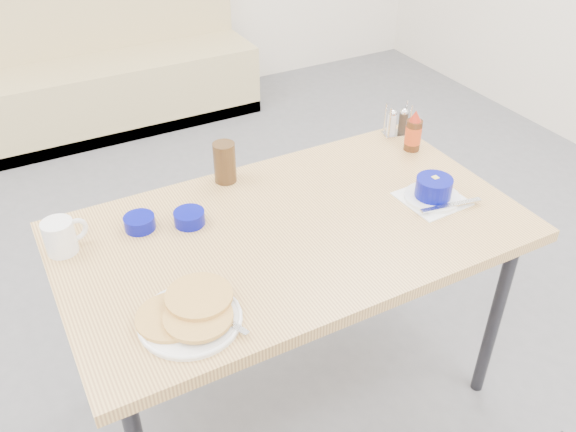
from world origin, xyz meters
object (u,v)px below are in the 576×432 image
dining_table (293,243)px  syrup_bottle (413,133)px  amber_tumbler (225,162)px  butter_bowl (189,218)px  grits_setting (433,191)px  pancake_plate (190,315)px  condiment_caddy (397,124)px  coffee_mug (61,236)px  booth_bench (103,72)px  creamer_bowl (140,223)px

dining_table → syrup_bottle: bearing=19.3°
syrup_bottle → amber_tumbler: bearing=169.7°
butter_bowl → grits_setting: bearing=-18.6°
dining_table → pancake_plate: 0.48m
amber_tumbler → condiment_caddy: size_ratio=1.16×
pancake_plate → coffee_mug: 0.49m
booth_bench → amber_tumbler: booth_bench is taller
booth_bench → butter_bowl: (-0.27, -2.37, 0.43)m
booth_bench → dining_table: booth_bench is taller
grits_setting → syrup_bottle: (0.15, 0.30, 0.03)m
condiment_caddy → syrup_bottle: syrup_bottle is taller
butter_bowl → amber_tumbler: bearing=41.9°
dining_table → grits_setting: size_ratio=6.35×
pancake_plate → amber_tumbler: (0.34, 0.56, 0.05)m
pancake_plate → creamer_bowl: (0.01, 0.44, 0.00)m
amber_tumbler → condiment_caddy: 0.71m
pancake_plate → butter_bowl: 0.42m
grits_setting → butter_bowl: bearing=161.4°
pancake_plate → amber_tumbler: size_ratio=1.86×
amber_tumbler → creamer_bowl: bearing=-159.2°
creamer_bowl → condiment_caddy: size_ratio=0.77×
butter_bowl → amber_tumbler: 0.27m
syrup_bottle → creamer_bowl: bearing=-179.8°
pancake_plate → condiment_caddy: (1.06, 0.56, 0.02)m
booth_bench → grits_setting: booth_bench is taller
booth_bench → syrup_bottle: (0.62, -2.32, 0.48)m
pancake_plate → condiment_caddy: 1.20m
coffee_mug → dining_table: bearing=-18.4°
booth_bench → coffee_mug: booth_bench is taller
amber_tumbler → booth_bench: bearing=88.1°
creamer_bowl → syrup_bottle: 1.03m
grits_setting → butter_bowl: grits_setting is taller
coffee_mug → syrup_bottle: size_ratio=0.84×
butter_bowl → booth_bench: bearing=83.5°
dining_table → grits_setting: bearing=-10.2°
grits_setting → creamer_bowl: grits_setting is taller
grits_setting → amber_tumbler: amber_tumbler is taller
coffee_mug → grits_setting: 1.14m
coffee_mug → syrup_bottle: (1.25, 0.00, 0.02)m
coffee_mug → butter_bowl: bearing=-7.3°
amber_tumbler → syrup_bottle: size_ratio=0.90×
condiment_caddy → creamer_bowl: bearing=-160.1°
grits_setting → syrup_bottle: syrup_bottle is taller
coffee_mug → condiment_caddy: bearing=5.8°
grits_setting → condiment_caddy: (0.17, 0.42, 0.01)m
coffee_mug → syrup_bottle: bearing=0.2°
amber_tumbler → syrup_bottle: syrup_bottle is taller
booth_bench → syrup_bottle: booth_bench is taller
dining_table → grits_setting: (0.47, -0.08, 0.10)m
dining_table → grits_setting: 0.49m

